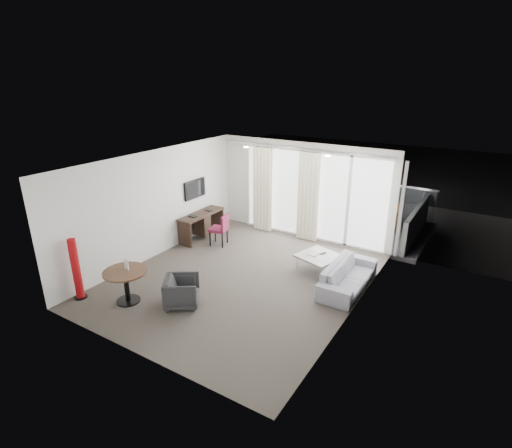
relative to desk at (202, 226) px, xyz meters
The scene contains 28 objects.
floor 2.67m from the desk, 31.98° to the right, with size 5.00×6.00×0.00m, color #453F39.
ceiling 3.47m from the desk, 31.98° to the right, with size 5.00×6.00×0.00m, color white.
wall_left 1.71m from the desk, 100.29° to the right, with size 0.00×6.00×2.60m, color silver.
wall_right 5.04m from the desk, 16.46° to the right, with size 0.00×6.00×2.60m, color silver.
wall_front 5.03m from the desk, 62.98° to the right, with size 5.00×0.00×2.60m, color silver.
window_panel 3.12m from the desk, 31.88° to the left, with size 4.00×0.02×2.38m, color white, non-canonical shape.
window_frame 3.11m from the desk, 31.63° to the left, with size 4.10×0.06×2.44m, color white, non-canonical shape.
curtain_left 1.98m from the desk, 52.31° to the left, with size 0.60×0.20×2.38m, color beige, non-canonical shape.
curtain_right 2.99m from the desk, 29.61° to the left, with size 0.60×0.20×2.38m, color beige, non-canonical shape.
curtain_track 3.38m from the desk, 32.27° to the left, with size 4.80×0.04×0.04m, color #B2B2B7, non-canonical shape.
downlight_a 2.62m from the desk, ahead, with size 0.12×0.12×0.02m, color #FFE0B2.
downlight_b 4.11m from the desk, ahead, with size 0.12×0.12×0.02m, color #FFE0B2.
desk is the anchor object (origin of this frame).
tv 1.02m from the desk, 167.13° to the left, with size 0.05×0.80×0.50m, color black, non-canonical shape.
desk_chair 0.69m from the desk, 11.61° to the right, with size 0.46×0.43×0.84m, color maroon, non-canonical shape.
round_table 3.47m from the desk, 75.98° to the right, with size 0.84×0.84×0.67m, color #462B1A, non-canonical shape.
menu_card 3.42m from the desk, 75.87° to the right, with size 0.12×0.02×0.21m, color white, non-canonical shape.
red_lamp 3.79m from the desk, 91.41° to the right, with size 0.26×0.26×1.28m, color maroon.
tub_armchair 3.44m from the desk, 57.43° to the right, with size 0.64×0.65×0.60m, color #28282A.
coffee_table 3.54m from the desk, ahead, with size 0.85×0.85×0.38m, color gray, non-canonical shape.
remote 3.57m from the desk, ahead, with size 0.05×0.17×0.02m, color black, non-canonical shape.
magazine 3.39m from the desk, ahead, with size 0.23×0.29×0.02m, color gray, non-canonical shape.
sofa 4.40m from the desk, ahead, with size 1.85×0.72×0.54m, color gray.
terrace_slab 4.03m from the desk, 50.59° to the left, with size 5.60×3.00×0.12m, color #4D4D50.
rattan_chair_a 3.71m from the desk, 39.17° to the left, with size 0.62×0.62×0.91m, color brown, non-canonical shape.
rattan_chair_b 5.28m from the desk, 37.68° to the left, with size 0.55×0.55×0.80m, color brown, non-canonical shape.
rattan_table 4.31m from the desk, 41.10° to the left, with size 0.48×0.48×0.48m, color brown, non-canonical shape.
balustrade 5.21m from the desk, 60.76° to the left, with size 5.50×0.06×1.05m, color #B2B2B7, non-canonical shape.
Camera 1 is at (4.38, -6.50, 4.24)m, focal length 28.00 mm.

